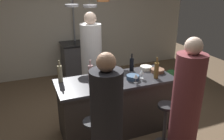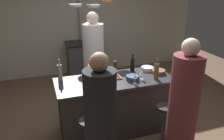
{
  "view_description": "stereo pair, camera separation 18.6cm",
  "coord_description": "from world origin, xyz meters",
  "px_view_note": "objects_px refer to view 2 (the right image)",
  "views": [
    {
      "loc": [
        -1.24,
        -2.95,
        2.29
      ],
      "look_at": [
        0.0,
        0.15,
        1.0
      ],
      "focal_mm": 36.72,
      "sensor_mm": 36.0,
      "label": 1
    },
    {
      "loc": [
        -1.06,
        -3.01,
        2.29
      ],
      "look_at": [
        0.0,
        0.15,
        1.0
      ],
      "focal_mm": 36.72,
      "sensor_mm": 36.0,
      "label": 2
    }
  ],
  "objects_px": {
    "cutting_board": "(110,77)",
    "mixing_bowl_ceramic": "(147,69)",
    "bar_stool_left": "(90,140)",
    "wine_glass_by_chef": "(142,73)",
    "potted_plant": "(176,81)",
    "guest_right": "(183,111)",
    "pepper_mill": "(115,67)",
    "wine_bottle_dark": "(133,65)",
    "bar_stool_right": "(164,125)",
    "stove_range": "(83,59)",
    "chef": "(94,65)",
    "mixing_bowl_wooden": "(158,72)",
    "wine_glass_near_right_guest": "(135,77)",
    "mixing_bowl_blue": "(132,78)",
    "wine_bottle_amber": "(156,71)",
    "wine_bottle_rose": "(90,72)",
    "wine_bottle_white": "(60,72)",
    "wine_glass_near_left_guest": "(100,82)",
    "guest_left": "(101,129)"
  },
  "relations": [
    {
      "from": "wine_bottle_dark",
      "to": "wine_bottle_rose",
      "type": "relative_size",
      "value": 0.95
    },
    {
      "from": "guest_right",
      "to": "mixing_bowl_wooden",
      "type": "relative_size",
      "value": 7.84
    },
    {
      "from": "pepper_mill",
      "to": "wine_glass_by_chef",
      "type": "distance_m",
      "value": 0.46
    },
    {
      "from": "bar_stool_left",
      "to": "potted_plant",
      "type": "relative_size",
      "value": 1.31
    },
    {
      "from": "chef",
      "to": "cutting_board",
      "type": "xyz_separation_m",
      "value": [
        0.05,
        -0.84,
        0.07
      ]
    },
    {
      "from": "stove_range",
      "to": "chef",
      "type": "bearing_deg",
      "value": -93.69
    },
    {
      "from": "stove_range",
      "to": "pepper_mill",
      "type": "relative_size",
      "value": 4.24
    },
    {
      "from": "wine_glass_by_chef",
      "to": "mixing_bowl_wooden",
      "type": "distance_m",
      "value": 0.4
    },
    {
      "from": "chef",
      "to": "cutting_board",
      "type": "bearing_deg",
      "value": -86.92
    },
    {
      "from": "wine_bottle_rose",
      "to": "mixing_bowl_wooden",
      "type": "xyz_separation_m",
      "value": [
        1.1,
        -0.13,
        -0.09
      ]
    },
    {
      "from": "potted_plant",
      "to": "guest_right",
      "type": "bearing_deg",
      "value": -122.13
    },
    {
      "from": "bar_stool_right",
      "to": "mixing_bowl_ceramic",
      "type": "relative_size",
      "value": 3.43
    },
    {
      "from": "pepper_mill",
      "to": "wine_bottle_dark",
      "type": "height_order",
      "value": "wine_bottle_dark"
    },
    {
      "from": "bar_stool_right",
      "to": "wine_glass_near_left_guest",
      "type": "relative_size",
      "value": 4.66
    },
    {
      "from": "wine_glass_near_right_guest",
      "to": "wine_glass_near_left_guest",
      "type": "distance_m",
      "value": 0.53
    },
    {
      "from": "chef",
      "to": "wine_bottle_amber",
      "type": "relative_size",
      "value": 5.47
    },
    {
      "from": "guest_right",
      "to": "wine_glass_by_chef",
      "type": "distance_m",
      "value": 0.89
    },
    {
      "from": "wine_bottle_white",
      "to": "wine_glass_near_right_guest",
      "type": "bearing_deg",
      "value": -24.42
    },
    {
      "from": "stove_range",
      "to": "potted_plant",
      "type": "distance_m",
      "value": 2.33
    },
    {
      "from": "mixing_bowl_wooden",
      "to": "wine_bottle_rose",
      "type": "bearing_deg",
      "value": 173.51
    },
    {
      "from": "guest_left",
      "to": "cutting_board",
      "type": "xyz_separation_m",
      "value": [
        0.45,
        1.05,
        0.14
      ]
    },
    {
      "from": "guest_right",
      "to": "cutting_board",
      "type": "height_order",
      "value": "guest_right"
    },
    {
      "from": "stove_range",
      "to": "bar_stool_left",
      "type": "bearing_deg",
      "value": -100.33
    },
    {
      "from": "wine_bottle_white",
      "to": "wine_glass_near_left_guest",
      "type": "distance_m",
      "value": 0.67
    },
    {
      "from": "guest_right",
      "to": "mixing_bowl_ceramic",
      "type": "distance_m",
      "value": 1.18
    },
    {
      "from": "cutting_board",
      "to": "mixing_bowl_wooden",
      "type": "distance_m",
      "value": 0.81
    },
    {
      "from": "bar_stool_right",
      "to": "wine_bottle_amber",
      "type": "bearing_deg",
      "value": 80.69
    },
    {
      "from": "cutting_board",
      "to": "mixing_bowl_blue",
      "type": "bearing_deg",
      "value": -31.43
    },
    {
      "from": "bar_stool_right",
      "to": "mixing_bowl_ceramic",
      "type": "xyz_separation_m",
      "value": [
        0.11,
        0.82,
        0.55
      ]
    },
    {
      "from": "guest_right",
      "to": "guest_left",
      "type": "distance_m",
      "value": 1.05
    },
    {
      "from": "wine_bottle_white",
      "to": "wine_glass_near_right_guest",
      "type": "xyz_separation_m",
      "value": [
        1.01,
        -0.46,
        -0.03
      ]
    },
    {
      "from": "potted_plant",
      "to": "wine_glass_by_chef",
      "type": "xyz_separation_m",
      "value": [
        -1.29,
        -0.95,
        0.71
      ]
    },
    {
      "from": "bar_stool_right",
      "to": "mixing_bowl_blue",
      "type": "height_order",
      "value": "mixing_bowl_blue"
    },
    {
      "from": "bar_stool_right",
      "to": "cutting_board",
      "type": "distance_m",
      "value": 1.06
    },
    {
      "from": "cutting_board",
      "to": "wine_glass_near_right_guest",
      "type": "relative_size",
      "value": 2.19
    },
    {
      "from": "pepper_mill",
      "to": "mixing_bowl_blue",
      "type": "relative_size",
      "value": 1.09
    },
    {
      "from": "cutting_board",
      "to": "mixing_bowl_ceramic",
      "type": "xyz_separation_m",
      "value": [
        0.69,
        0.12,
        0.02
      ]
    },
    {
      "from": "wine_bottle_dark",
      "to": "wine_glass_near_right_guest",
      "type": "distance_m",
      "value": 0.5
    },
    {
      "from": "wine_bottle_amber",
      "to": "potted_plant",
      "type": "bearing_deg",
      "value": 43.12
    },
    {
      "from": "guest_right",
      "to": "wine_glass_by_chef",
      "type": "height_order",
      "value": "guest_right"
    },
    {
      "from": "bar_stool_left",
      "to": "wine_bottle_rose",
      "type": "relative_size",
      "value": 2.2
    },
    {
      "from": "wine_bottle_white",
      "to": "mixing_bowl_ceramic",
      "type": "distance_m",
      "value": 1.43
    },
    {
      "from": "bar_stool_left",
      "to": "wine_glass_by_chef",
      "type": "xyz_separation_m",
      "value": [
        0.94,
        0.5,
        0.63
      ]
    },
    {
      "from": "bar_stool_right",
      "to": "wine_bottle_white",
      "type": "relative_size",
      "value": 2.04
    },
    {
      "from": "cutting_board",
      "to": "mixing_bowl_ceramic",
      "type": "relative_size",
      "value": 1.62
    },
    {
      "from": "stove_range",
      "to": "bar_stool_right",
      "type": "relative_size",
      "value": 1.31
    },
    {
      "from": "guest_left",
      "to": "wine_glass_near_right_guest",
      "type": "relative_size",
      "value": 11.33
    },
    {
      "from": "stove_range",
      "to": "chef",
      "type": "relative_size",
      "value": 0.49
    },
    {
      "from": "chef",
      "to": "guest_right",
      "type": "relative_size",
      "value": 1.05
    },
    {
      "from": "wine_glass_by_chef",
      "to": "mixing_bowl_blue",
      "type": "height_order",
      "value": "wine_glass_by_chef"
    }
  ]
}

